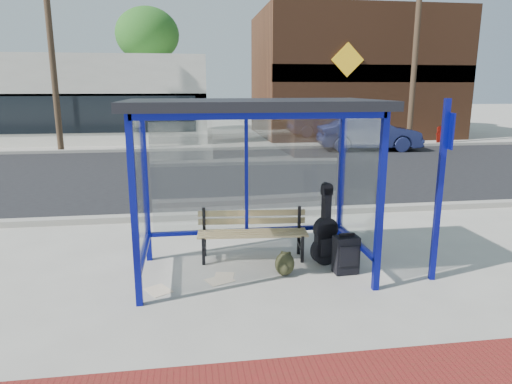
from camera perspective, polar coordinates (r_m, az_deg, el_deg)
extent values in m
plane|color=#B2ADA0|center=(6.57, -0.33, -10.14)|extent=(120.00, 120.00, 0.00)
cube|color=gray|center=(9.27, -2.84, -2.80)|extent=(60.00, 0.25, 0.12)
cube|color=black|center=(14.25, -4.85, 2.52)|extent=(60.00, 10.00, 0.00)
cube|color=gray|center=(19.27, -5.82, 5.41)|extent=(60.00, 0.25, 0.12)
cube|color=#B2ADA0|center=(21.16, -6.06, 5.93)|extent=(60.00, 4.00, 0.01)
cube|color=navy|center=(5.47, -14.98, -2.65)|extent=(0.08, 0.08, 2.30)
cube|color=navy|center=(5.91, 15.27, -1.49)|extent=(0.08, 0.08, 2.30)
cube|color=navy|center=(6.92, -13.63, 0.68)|extent=(0.08, 0.08, 2.30)
cube|color=navy|center=(7.27, 10.60, 1.42)|extent=(0.08, 0.08, 2.30)
cube|color=navy|center=(6.79, -1.25, 10.28)|extent=(3.00, 0.08, 0.08)
cube|color=navy|center=(5.31, 0.79, 9.52)|extent=(3.00, 0.08, 0.08)
cube|color=navy|center=(6.03, -14.82, 9.51)|extent=(0.08, 1.50, 0.08)
cube|color=navy|center=(6.44, 13.19, 9.79)|extent=(0.08, 1.50, 0.08)
cube|color=navy|center=(7.13, -1.18, -4.83)|extent=(3.00, 0.08, 0.06)
cube|color=navy|center=(6.40, -13.85, -7.32)|extent=(0.08, 1.50, 0.06)
cube|color=navy|center=(6.79, 12.38, -6.07)|extent=(0.08, 1.50, 0.06)
cube|color=navy|center=(6.90, -1.21, 2.71)|extent=(0.05, 0.05, 1.90)
cube|color=silver|center=(6.91, -1.21, 2.38)|extent=(2.84, 0.01, 1.82)
cube|color=silver|center=(6.15, -14.31, 0.66)|extent=(0.02, 1.34, 1.82)
cube|color=silver|center=(6.55, 12.76, 1.48)|extent=(0.02, 1.34, 1.82)
cube|color=black|center=(6.05, -0.35, 10.89)|extent=(3.30, 1.80, 0.12)
cube|color=silver|center=(25.34, -27.63, 10.24)|extent=(18.00, 6.00, 4.00)
cube|color=#59331E|center=(26.04, 11.84, 14.09)|extent=(10.00, 7.00, 6.40)
cube|color=black|center=(22.83, 14.88, 14.13)|extent=(10.00, 0.10, 0.80)
cube|color=yellow|center=(22.22, 11.37, 15.90)|extent=(1.56, 0.06, 1.56)
cylinder|color=#4C3826|center=(28.07, -13.10, 12.51)|extent=(0.36, 0.36, 5.00)
ellipsoid|color=#1F5A19|center=(28.22, -13.43, 18.60)|extent=(3.60, 3.60, 3.06)
cylinder|color=#4C3826|center=(31.00, 17.53, 12.26)|extent=(0.36, 0.36, 5.00)
ellipsoid|color=#1F5A19|center=(31.14, 17.92, 17.78)|extent=(3.60, 3.60, 3.06)
cylinder|color=#4C3826|center=(20.11, -24.20, 15.95)|extent=(0.24, 0.24, 8.00)
cylinder|color=#4C3826|center=(21.79, 19.28, 16.04)|extent=(0.24, 0.24, 8.00)
cube|color=black|center=(6.84, -6.58, -7.39)|extent=(0.05, 0.05, 0.42)
cube|color=black|center=(7.12, -6.47, -4.99)|extent=(0.05, 0.05, 0.78)
cube|color=black|center=(7.01, -6.51, -6.88)|extent=(0.08, 0.38, 0.05)
cube|color=black|center=(6.92, 5.81, -7.14)|extent=(0.05, 0.05, 0.42)
cube|color=black|center=(7.20, 5.38, -4.78)|extent=(0.05, 0.05, 0.78)
cube|color=black|center=(7.09, 5.58, -6.64)|extent=(0.08, 0.38, 0.05)
cube|color=tan|center=(6.80, -0.36, -5.59)|extent=(1.66, 0.22, 0.03)
cube|color=tan|center=(6.90, -0.41, -5.32)|extent=(1.66, 0.22, 0.03)
cube|color=tan|center=(6.99, -0.46, -5.06)|extent=(1.66, 0.22, 0.03)
cube|color=tan|center=(7.09, -0.50, -4.80)|extent=(1.66, 0.22, 0.03)
cube|color=tan|center=(7.08, -0.52, -3.65)|extent=(1.66, 0.17, 0.09)
cube|color=tan|center=(7.05, -0.52, -2.64)|extent=(1.66, 0.17, 0.09)
cylinder|color=black|center=(6.90, 8.59, -7.23)|extent=(0.44, 0.21, 0.43)
cylinder|color=black|center=(6.79, 8.69, -4.58)|extent=(0.37, 0.20, 0.36)
cube|color=black|center=(6.85, 8.64, -5.96)|extent=(0.32, 0.19, 0.51)
cube|color=black|center=(6.70, 8.79, -1.76)|extent=(0.13, 0.13, 0.51)
cube|color=black|center=(6.64, 8.85, 0.10)|extent=(0.17, 0.13, 0.10)
cube|color=black|center=(6.61, 11.17, -7.68)|extent=(0.35, 0.24, 0.53)
cylinder|color=black|center=(6.65, 10.06, -9.83)|extent=(0.06, 0.20, 0.05)
cylinder|color=black|center=(6.75, 12.07, -9.58)|extent=(0.06, 0.20, 0.05)
cube|color=black|center=(6.51, 11.28, -5.24)|extent=(0.22, 0.05, 0.04)
cube|color=black|center=(6.51, 11.57, -7.89)|extent=(0.27, 0.03, 0.29)
ellipsoid|color=#282917|center=(6.48, 3.60, -8.95)|extent=(0.33, 0.29, 0.33)
ellipsoid|color=#282917|center=(6.40, 3.43, -9.66)|extent=(0.19, 0.16, 0.17)
cube|color=#282917|center=(6.44, 3.65, -7.62)|extent=(0.10, 0.07, 0.03)
cube|color=navy|center=(6.47, 21.93, -0.09)|extent=(0.08, 0.08, 2.44)
cube|color=navy|center=(6.37, 22.93, 7.07)|extent=(0.06, 0.31, 0.46)
cube|color=white|center=(6.19, -12.09, -11.93)|extent=(0.40, 0.43, 0.01)
cube|color=white|center=(6.47, -4.03, -10.55)|extent=(0.32, 0.38, 0.01)
cube|color=white|center=(6.37, -4.55, -10.95)|extent=(0.43, 0.39, 0.01)
imported|color=#1C234F|center=(19.60, 13.94, 7.07)|extent=(4.30, 1.87, 1.37)
cylinder|color=#AD160C|center=(23.31, 21.92, 6.50)|extent=(0.21, 0.21, 0.64)
sphere|color=#AD160C|center=(23.28, 21.99, 7.36)|extent=(0.23, 0.23, 0.23)
cylinder|color=#AD160C|center=(23.30, 21.94, 6.76)|extent=(0.36, 0.23, 0.11)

